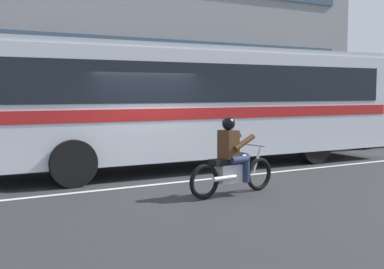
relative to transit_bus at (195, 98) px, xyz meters
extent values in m
plane|color=#2B2B2D|center=(-1.96, -1.19, -1.88)|extent=(60.00, 60.00, 0.00)
cube|color=gray|center=(-1.96, 3.91, -1.81)|extent=(28.00, 3.80, 0.15)
cube|color=silver|center=(-1.96, -1.79, -1.88)|extent=(26.60, 0.14, 0.01)
cube|color=gray|center=(-1.96, 6.21, 3.00)|extent=(28.00, 0.80, 9.77)
cube|color=#384C60|center=(-1.96, 5.77, 1.53)|extent=(25.76, 0.10, 1.40)
cube|color=silver|center=(0.00, 0.01, -0.15)|extent=(12.07, 2.91, 2.70)
cube|color=black|center=(0.00, 0.01, 0.40)|extent=(11.11, 2.92, 0.96)
cube|color=red|center=(0.00, 0.01, -0.35)|extent=(11.83, 2.93, 0.28)
cube|color=#ADB1BA|center=(0.00, 0.01, 1.26)|extent=(11.83, 2.77, 0.16)
cylinder|color=black|center=(-3.72, -1.17, -1.36)|extent=(1.04, 0.30, 1.04)
cylinder|color=black|center=(3.30, -1.17, -1.36)|extent=(1.04, 0.30, 1.04)
torus|color=black|center=(-0.43, -3.43, -1.54)|extent=(0.70, 0.17, 0.69)
torus|color=black|center=(-1.87, -3.61, -1.54)|extent=(0.70, 0.17, 0.69)
cube|color=silver|center=(-1.20, -3.52, -1.44)|extent=(0.67, 0.36, 0.36)
ellipsoid|color=black|center=(-0.95, -3.49, -1.16)|extent=(0.51, 0.34, 0.24)
cube|color=black|center=(-1.40, -3.55, -1.20)|extent=(0.59, 0.33, 0.12)
cylinder|color=silver|center=(-0.49, -3.44, -1.24)|extent=(0.28, 0.09, 0.58)
cylinder|color=silver|center=(-0.57, -3.45, -0.92)|extent=(0.12, 0.64, 0.04)
cylinder|color=silver|center=(-1.48, -3.72, -1.49)|extent=(0.56, 0.16, 0.09)
cube|color=#4C2D19|center=(-1.27, -3.53, -0.86)|extent=(0.32, 0.39, 0.56)
sphere|color=black|center=(-1.27, -3.53, -0.45)|extent=(0.26, 0.26, 0.26)
cylinder|color=#232D4C|center=(-1.15, -3.34, -1.16)|extent=(0.44, 0.20, 0.15)
cylinder|color=#232D4C|center=(-0.97, -3.32, -1.40)|extent=(0.13, 0.13, 0.46)
cylinder|color=#232D4C|center=(-1.11, -3.69, -1.16)|extent=(0.44, 0.20, 0.15)
cylinder|color=#232D4C|center=(-0.93, -3.67, -1.40)|extent=(0.13, 0.13, 0.46)
cylinder|color=#4C2D19|center=(-1.06, -3.31, -0.82)|extent=(0.53, 0.17, 0.32)
cylinder|color=#4C2D19|center=(-1.01, -3.70, -0.82)|extent=(0.53, 0.17, 0.32)
cube|color=#2D6638|center=(8.89, 1.41, -1.20)|extent=(4.65, 2.03, 0.72)
cube|color=#19381E|center=(8.66, 1.41, -0.54)|extent=(2.45, 1.70, 0.60)
cylinder|color=black|center=(7.47, 0.55, -1.56)|extent=(0.64, 0.22, 0.64)
cylinder|color=red|center=(3.17, 2.54, -1.44)|extent=(0.22, 0.22, 0.58)
sphere|color=red|center=(3.17, 2.54, -1.08)|extent=(0.20, 0.20, 0.20)
cylinder|color=red|center=(3.17, 2.40, -1.41)|extent=(0.09, 0.10, 0.09)
camera|label=1|loc=(-6.65, -11.51, 0.18)|focal=45.66mm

